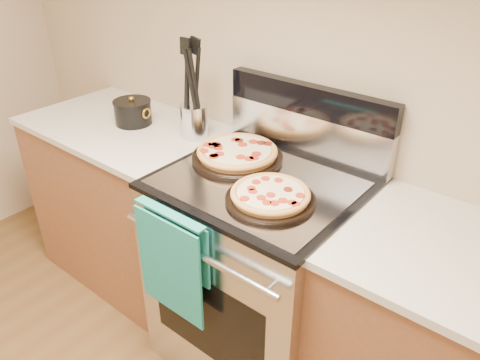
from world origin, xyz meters
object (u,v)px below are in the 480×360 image
Objects in this scene: range_body at (259,274)px; pepperoni_pizza_front at (270,196)px; pepperoni_pizza_back at (237,154)px; utensil_crock at (194,121)px; saucepan at (133,113)px.

pepperoni_pizza_front is (0.12, -0.11, 0.50)m from range_body.
pepperoni_pizza_back is 0.35m from pepperoni_pizza_front.
utensil_crock is (-0.50, 0.15, 0.54)m from range_body.
pepperoni_pizza_front is at bearing -42.51° from range_body.
utensil_crock is at bearing 12.40° from saucepan.
pepperoni_pizza_front reaches higher than range_body.
pepperoni_pizza_back reaches higher than range_body.
utensil_crock reaches higher than pepperoni_pizza_front.
pepperoni_pizza_back reaches higher than pepperoni_pizza_front.
pepperoni_pizza_back is 2.40× the size of utensil_crock.
range_body is at bearing 137.49° from pepperoni_pizza_front.
pepperoni_pizza_front is 0.98m from saucepan.
pepperoni_pizza_front is 1.78× the size of saucepan.
saucepan is (-0.34, -0.08, -0.02)m from utensil_crock.
pepperoni_pizza_back is 2.10× the size of saucepan.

